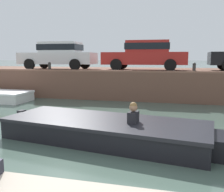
% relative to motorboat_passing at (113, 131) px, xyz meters
% --- Properties ---
extents(ground_plane, '(400.00, 400.00, 0.00)m').
position_rel_motorboat_passing_xyz_m(ground_plane, '(0.29, 0.98, -0.26)').
color(ground_plane, '#42564C').
extents(far_quay_wall, '(60.00, 6.00, 1.36)m').
position_rel_motorboat_passing_xyz_m(far_quay_wall, '(0.29, 8.60, 0.42)').
color(far_quay_wall, brown).
rests_on(far_quay_wall, ground).
extents(far_wall_coping, '(60.00, 0.24, 0.08)m').
position_rel_motorboat_passing_xyz_m(far_wall_coping, '(0.29, 5.72, 1.14)').
color(far_wall_coping, brown).
rests_on(far_wall_coping, far_quay_wall).
extents(motorboat_passing, '(6.11, 2.53, 1.00)m').
position_rel_motorboat_passing_xyz_m(motorboat_passing, '(0.00, 0.00, 0.00)').
color(motorboat_passing, black).
rests_on(motorboat_passing, ground).
extents(car_leftmost_white, '(4.36, 2.06, 1.54)m').
position_rel_motorboat_passing_xyz_m(car_leftmost_white, '(-5.03, 7.79, 1.95)').
color(car_leftmost_white, white).
rests_on(car_leftmost_white, far_quay_wall).
extents(car_left_inner_red, '(4.39, 2.01, 1.54)m').
position_rel_motorboat_passing_xyz_m(car_left_inner_red, '(-0.04, 7.79, 1.95)').
color(car_left_inner_red, '#B2231E').
rests_on(car_left_inner_red, far_quay_wall).
extents(mooring_bollard_west, '(0.15, 0.15, 0.45)m').
position_rel_motorboat_passing_xyz_m(mooring_bollard_west, '(-4.66, 5.85, 1.34)').
color(mooring_bollard_west, '#2D2B28').
rests_on(mooring_bollard_west, far_quay_wall).
extents(mooring_bollard_mid, '(0.15, 0.15, 0.45)m').
position_rel_motorboat_passing_xyz_m(mooring_bollard_mid, '(2.29, 5.85, 1.34)').
color(mooring_bollard_mid, '#2D2B28').
rests_on(mooring_bollard_mid, far_quay_wall).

